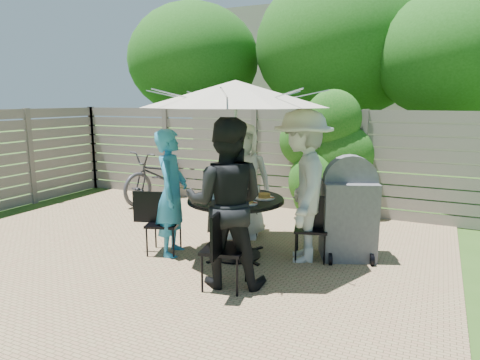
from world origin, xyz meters
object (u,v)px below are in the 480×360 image
at_px(chair_front, 224,265).
at_px(bicycle, 163,175).
at_px(glass_front, 242,197).
at_px(person_left, 172,193).
at_px(person_front, 226,203).
at_px(glass_back, 230,188).
at_px(plate_front, 232,203).
at_px(person_back, 243,181).
at_px(plate_extra, 248,202).
at_px(plate_right, 264,197).
at_px(plate_left, 208,195).
at_px(person_right, 302,186).
at_px(glass_left, 214,194).
at_px(chair_left, 163,235).
at_px(glass_right, 257,191).
at_px(chair_back, 244,215).
at_px(coffee_cup, 245,190).
at_px(patio_table, 236,216).
at_px(syrup_jug, 232,191).
at_px(plate_back, 239,190).
at_px(umbrella, 236,94).
at_px(chair_right, 312,241).

height_order(chair_front, bicycle, bicycle).
bearing_deg(glass_front, person_left, -177.14).
xyz_separation_m(person_front, glass_back, (-0.44, 1.00, -0.06)).
bearing_deg(glass_back, plate_front, -62.02).
distance_m(person_back, plate_extra, 1.14).
bearing_deg(chair_front, plate_right, -12.58).
bearing_deg(glass_front, plate_left, 169.19).
height_order(plate_extra, glass_back, glass_back).
bearing_deg(person_left, person_right, -90.00).
bearing_deg(glass_left, chair_left, -170.11).
relative_size(plate_right, glass_right, 1.86).
xyz_separation_m(glass_back, bicycle, (-2.49, 2.01, -0.34)).
bearing_deg(chair_back, coffee_cup, 7.71).
bearing_deg(chair_back, glass_front, 4.97).
relative_size(patio_table, coffee_cup, 12.64).
bearing_deg(syrup_jug, person_right, 15.16).
height_order(plate_front, coffee_cup, coffee_cup).
bearing_deg(person_left, plate_left, -90.00).
xyz_separation_m(plate_back, plate_right, (0.46, -0.23, 0.00)).
relative_size(umbrella, plate_front, 11.22).
bearing_deg(glass_right, plate_right, -27.88).
bearing_deg(person_left, plate_front, -113.45).
xyz_separation_m(chair_front, plate_right, (0.04, 1.03, 0.54)).
xyz_separation_m(glass_left, glass_right, (0.43, 0.36, 0.00)).
bearing_deg(person_back, chair_front, -90.07).
xyz_separation_m(umbrella, bicycle, (-2.67, 2.22, -1.56)).
relative_size(glass_back, syrup_jug, 0.88).
bearing_deg(glass_front, glass_left, 175.38).
bearing_deg(glass_left, person_left, -172.04).
xyz_separation_m(umbrella, person_left, (-0.79, -0.26, -1.25)).
relative_size(plate_back, glass_right, 1.86).
bearing_deg(person_back, chair_back, 89.99).
distance_m(umbrella, person_left, 1.50).
relative_size(person_front, glass_left, 13.07).
xyz_separation_m(person_back, chair_left, (-0.65, -1.09, -0.59)).
distance_m(chair_front, plate_extra, 0.88).
height_order(chair_right, glass_back, glass_back).
bearing_deg(glass_right, coffee_cup, 162.58).
height_order(person_left, plate_left, person_left).
bearing_deg(chair_front, person_back, 7.92).
bearing_deg(patio_table, chair_front, -71.75).
distance_m(person_back, chair_right, 1.40).
distance_m(chair_front, person_front, 0.66).
xyz_separation_m(glass_back, glass_left, (-0.03, -0.39, 0.00)).
relative_size(chair_left, plate_extra, 3.49).
relative_size(person_front, chair_right, 2.19).
distance_m(person_front, plate_right, 0.91).
relative_size(person_front, plate_left, 7.04).
distance_m(chair_left, glass_right, 1.37).
bearing_deg(glass_right, chair_right, 9.82).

